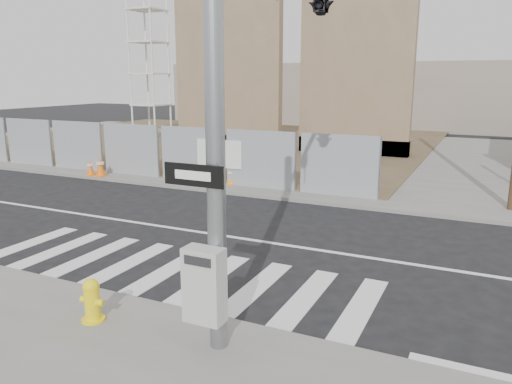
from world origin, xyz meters
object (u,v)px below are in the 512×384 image
at_px(signal_pole, 293,24).
at_px(traffic_cone_b, 90,167).
at_px(fire_hydrant, 92,300).
at_px(traffic_cone_d, 231,175).
at_px(traffic_cone_c, 100,166).

xyz_separation_m(signal_pole, traffic_cone_b, (-10.90, 6.27, -4.36)).
bearing_deg(fire_hydrant, signal_pole, 39.21).
xyz_separation_m(traffic_cone_b, traffic_cone_d, (5.82, 0.87, 0.02)).
bearing_deg(traffic_cone_b, traffic_cone_d, 8.47).
bearing_deg(traffic_cone_c, fire_hydrant, -48.25).
xyz_separation_m(traffic_cone_c, traffic_cone_d, (5.31, 0.87, -0.06)).
height_order(signal_pole, fire_hydrant, signal_pole).
bearing_deg(traffic_cone_d, traffic_cone_c, -170.74).
height_order(fire_hydrant, traffic_cone_c, traffic_cone_c).
bearing_deg(traffic_cone_d, fire_hydrant, -73.86).
bearing_deg(signal_pole, traffic_cone_d, 125.49).
distance_m(traffic_cone_b, traffic_cone_d, 5.88).
distance_m(fire_hydrant, traffic_cone_c, 12.36).
xyz_separation_m(fire_hydrant, traffic_cone_c, (-8.23, 9.22, 0.04)).
xyz_separation_m(signal_pole, traffic_cone_d, (-5.08, 7.13, -4.33)).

